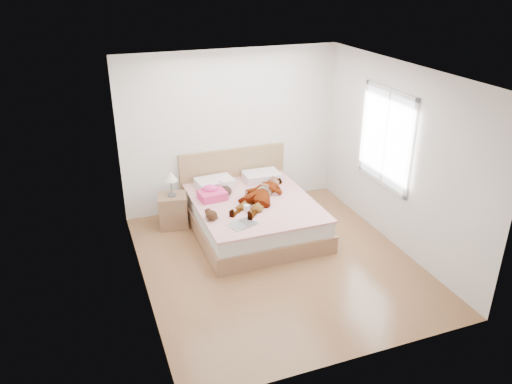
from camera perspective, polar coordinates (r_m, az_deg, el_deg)
ground at (r=6.98m, az=2.46°, el=-7.97°), size 4.00×4.00×0.00m
woman at (r=7.54m, az=0.54°, el=-0.02°), size 1.43×1.49×0.21m
hair at (r=7.79m, az=-4.56°, el=0.24°), size 0.59×0.66×0.08m
phone at (r=7.70m, az=-4.00°, el=1.19°), size 0.10×0.10×0.05m
room_shell at (r=7.38m, az=14.65°, el=6.00°), size 4.00×4.00×4.00m
bed at (r=7.68m, az=-0.48°, el=-2.34°), size 1.80×2.08×1.00m
towel at (r=7.57m, az=-5.08°, el=-0.18°), size 0.42×0.35×0.21m
magazine at (r=6.83m, az=-1.46°, el=-3.67°), size 0.45×0.36×0.02m
coffee_mug at (r=7.17m, az=-1.05°, el=-1.85°), size 0.13×0.09×0.10m
plush_toy at (r=6.97m, az=-5.17°, el=-2.58°), size 0.19×0.26×0.13m
nightstand at (r=7.85m, az=-9.48°, el=-1.83°), size 0.49×0.45×0.92m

